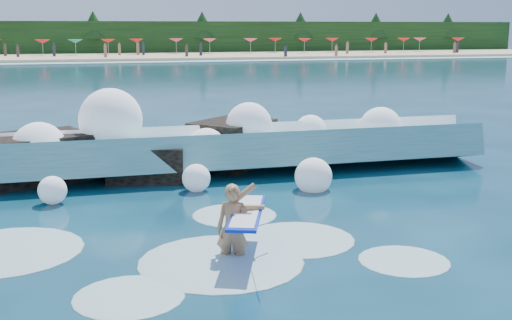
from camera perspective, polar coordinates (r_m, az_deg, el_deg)
The scene contains 11 objects.
ground at distance 12.56m, azimuth -4.23°, elevation -7.54°, with size 200.00×200.00×0.00m, color #072B39.
beach at distance 89.77m, azimuth -14.02°, elevation 8.88°, with size 140.00×20.00×0.40m, color tan.
wet_band at distance 78.79m, azimuth -13.80°, elevation 8.42°, with size 140.00×5.00×0.08m, color silver.
treeline at distance 99.69m, azimuth -14.25°, elevation 10.44°, with size 140.00×4.00×5.00m, color black.
breaking_wave at distance 18.61m, azimuth -8.94°, elevation 0.58°, with size 19.46×2.97×1.68m.
rock_cluster at distance 18.67m, azimuth -11.02°, elevation 0.30°, with size 8.80×3.65×1.60m.
surfer_with_board at distance 11.68m, azimuth -1.78°, elevation -5.84°, with size 1.27×2.86×1.66m.
wave_spray at distance 18.21m, azimuth -10.30°, elevation 2.14°, with size 15.14×4.63×2.59m.
surf_foam at distance 12.25m, azimuth -7.48°, elevation -8.13°, with size 9.32×5.73×0.15m.
beach_umbrellas at distance 92.08m, azimuth -14.20°, elevation 10.21°, with size 112.72×6.52×0.50m.
beachgoers at distance 86.82m, azimuth -12.93°, elevation 9.43°, with size 102.84×13.11×1.91m.
Camera 1 is at (-2.23, -11.65, 4.14)m, focal length 45.00 mm.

